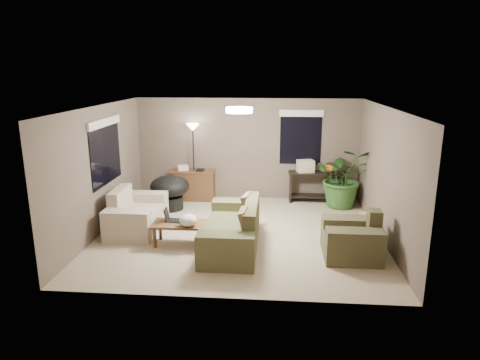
# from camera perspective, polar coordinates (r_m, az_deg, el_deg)

# --- Properties ---
(room_shell) EXTENTS (5.50, 5.50, 5.50)m
(room_shell) POSITION_cam_1_polar(r_m,az_deg,el_deg) (8.21, -0.11, 1.00)
(room_shell) COLOR tan
(room_shell) RESTS_ON ground
(main_sofa) EXTENTS (0.95, 2.20, 0.85)m
(main_sofa) POSITION_cam_1_polar(r_m,az_deg,el_deg) (7.89, -0.84, -6.84)
(main_sofa) COLOR #4C4D2E
(main_sofa) RESTS_ON ground
(throw_pillows) EXTENTS (0.31, 1.38, 0.47)m
(throw_pillows) POSITION_cam_1_polar(r_m,az_deg,el_deg) (7.75, 1.03, -4.45)
(throw_pillows) COLOR #8C7251
(throw_pillows) RESTS_ON main_sofa
(loveseat) EXTENTS (0.90, 1.60, 0.85)m
(loveseat) POSITION_cam_1_polar(r_m,az_deg,el_deg) (8.97, -13.74, -4.58)
(loveseat) COLOR beige
(loveseat) RESTS_ON ground
(armchair) EXTENTS (0.95, 1.00, 0.85)m
(armchair) POSITION_cam_1_polar(r_m,az_deg,el_deg) (7.75, 14.74, -7.74)
(armchair) COLOR #4E4B2F
(armchair) RESTS_ON ground
(coffee_table) EXTENTS (1.00, 0.55, 0.42)m
(coffee_table) POSITION_cam_1_polar(r_m,az_deg,el_deg) (8.04, -8.08, -6.10)
(coffee_table) COLOR brown
(coffee_table) RESTS_ON ground
(laptop) EXTENTS (0.37, 0.26, 0.24)m
(laptop) POSITION_cam_1_polar(r_m,az_deg,el_deg) (8.12, -9.12, -5.00)
(laptop) COLOR black
(laptop) RESTS_ON coffee_table
(plastic_bag) EXTENTS (0.40, 0.38, 0.22)m
(plastic_bag) POSITION_cam_1_polar(r_m,az_deg,el_deg) (7.80, -6.92, -5.35)
(plastic_bag) COLOR white
(plastic_bag) RESTS_ON coffee_table
(desk) EXTENTS (1.10, 0.50, 0.75)m
(desk) POSITION_cam_1_polar(r_m,az_deg,el_deg) (10.74, -6.27, -0.63)
(desk) COLOR brown
(desk) RESTS_ON ground
(desk_papers) EXTENTS (0.70, 0.30, 0.12)m
(desk_papers) POSITION_cam_1_polar(r_m,az_deg,el_deg) (10.66, -7.17, 1.57)
(desk_papers) COLOR silver
(desk_papers) RESTS_ON desk
(console_table) EXTENTS (1.30, 0.40, 0.75)m
(console_table) POSITION_cam_1_polar(r_m,az_deg,el_deg) (10.63, 9.97, -0.59)
(console_table) COLOR black
(console_table) RESTS_ON ground
(pumpkin) EXTENTS (0.29, 0.29, 0.20)m
(pumpkin) POSITION_cam_1_polar(r_m,az_deg,el_deg) (10.57, 11.96, 1.52)
(pumpkin) COLOR orange
(pumpkin) RESTS_ON console_table
(cardboard_box) EXTENTS (0.44, 0.37, 0.29)m
(cardboard_box) POSITION_cam_1_polar(r_m,az_deg,el_deg) (10.50, 8.72, 1.84)
(cardboard_box) COLOR beige
(cardboard_box) RESTS_ON console_table
(papasan_chair) EXTENTS (1.09, 1.09, 0.80)m
(papasan_chair) POSITION_cam_1_polar(r_m,az_deg,el_deg) (10.04, -9.34, -1.30)
(papasan_chair) COLOR black
(papasan_chair) RESTS_ON ground
(floor_lamp) EXTENTS (0.32, 0.32, 1.91)m
(floor_lamp) POSITION_cam_1_polar(r_m,az_deg,el_deg) (10.45, -6.29, 5.78)
(floor_lamp) COLOR black
(floor_lamp) RESTS_ON ground
(ceiling_fixture) EXTENTS (0.50, 0.50, 0.10)m
(ceiling_fixture) POSITION_cam_1_polar(r_m,az_deg,el_deg) (8.02, -0.12, 9.30)
(ceiling_fixture) COLOR white
(ceiling_fixture) RESTS_ON room_shell
(houseplant) EXTENTS (1.30, 1.44, 1.13)m
(houseplant) POSITION_cam_1_polar(r_m,az_deg,el_deg) (10.35, 13.62, -0.47)
(houseplant) COLOR #2D5923
(houseplant) RESTS_ON ground
(cat_scratching_post) EXTENTS (0.32, 0.32, 0.50)m
(cat_scratching_post) POSITION_cam_1_polar(r_m,az_deg,el_deg) (8.65, 16.31, -6.05)
(cat_scratching_post) COLOR tan
(cat_scratching_post) RESTS_ON ground
(window_left) EXTENTS (0.05, 1.56, 1.33)m
(window_left) POSITION_cam_1_polar(r_m,az_deg,el_deg) (9.03, -17.53, 5.03)
(window_left) COLOR black
(window_left) RESTS_ON room_shell
(window_back) EXTENTS (1.06, 0.05, 1.33)m
(window_back) POSITION_cam_1_polar(r_m,az_deg,el_deg) (10.54, 8.13, 6.84)
(window_back) COLOR black
(window_back) RESTS_ON room_shell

